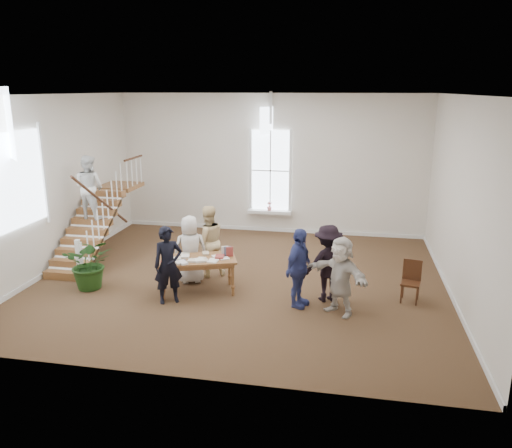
% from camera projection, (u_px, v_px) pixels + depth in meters
% --- Properties ---
extents(ground, '(10.00, 10.00, 0.00)m').
position_uv_depth(ground, '(242.00, 279.00, 12.54)').
color(ground, '#432B1A').
rests_on(ground, ground).
extents(room_shell, '(10.49, 10.00, 10.00)m').
position_uv_depth(room_shell, '(270.00, 220.00, 16.59)').
color(room_shell, silver).
rests_on(room_shell, ground).
extents(staircase, '(1.10, 4.10, 2.92)m').
position_uv_depth(staircase, '(92.00, 203.00, 13.61)').
color(staircase, brown).
rests_on(staircase, ground).
extents(library_table, '(1.98, 1.45, 0.90)m').
position_uv_depth(library_table, '(197.00, 262.00, 11.54)').
color(library_table, brown).
rests_on(library_table, ground).
extents(police_officer, '(0.76, 0.69, 1.75)m').
position_uv_depth(police_officer, '(168.00, 265.00, 10.98)').
color(police_officer, black).
rests_on(police_officer, ground).
extents(elderly_woman, '(0.96, 0.81, 1.68)m').
position_uv_depth(elderly_woman, '(190.00, 249.00, 12.16)').
color(elderly_woman, silver).
rests_on(elderly_woman, ground).
extents(person_yellow, '(1.12, 1.06, 1.83)m').
position_uv_depth(person_yellow, '(208.00, 241.00, 12.56)').
color(person_yellow, beige).
rests_on(person_yellow, ground).
extents(woman_cluster_a, '(0.76, 1.12, 1.77)m').
position_uv_depth(woman_cluster_a, '(299.00, 268.00, 10.77)').
color(woman_cluster_a, navy).
rests_on(woman_cluster_a, ground).
extents(woman_cluster_b, '(1.30, 1.08, 1.75)m').
position_uv_depth(woman_cluster_b, '(328.00, 263.00, 11.09)').
color(woman_cluster_b, black).
rests_on(woman_cluster_b, ground).
extents(woman_cluster_c, '(1.54, 1.36, 1.69)m').
position_uv_depth(woman_cluster_c, '(340.00, 276.00, 10.43)').
color(woman_cluster_c, beige).
rests_on(woman_cluster_c, ground).
extents(floor_plant, '(1.39, 1.29, 1.26)m').
position_uv_depth(floor_plant, '(90.00, 263.00, 11.82)').
color(floor_plant, '#1B3D13').
rests_on(floor_plant, ground).
extents(side_chair, '(0.48, 0.48, 0.94)m').
position_uv_depth(side_chair, '(411.00, 279.00, 11.15)').
color(side_chair, '#35200E').
rests_on(side_chair, ground).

